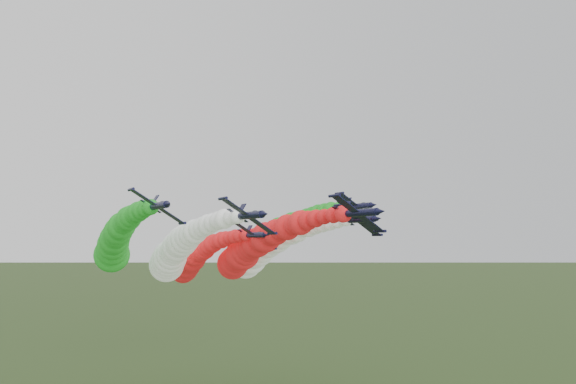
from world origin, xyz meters
name	(u,v)px	position (x,y,z in m)	size (l,w,h in m)	color
jet_lead	(251,249)	(2.13, 21.90, 37.06)	(14.12, 63.87, 15.14)	black
jet_inner_left	(176,252)	(-10.13, 32.22, 36.48)	(14.53, 64.27, 15.54)	black
jet_inner_right	(262,251)	(11.21, 34.45, 36.43)	(14.51, 64.25, 15.52)	black
jet_outer_left	(116,243)	(-20.44, 40.48, 38.35)	(14.05, 63.64, 14.97)	black
jet_outer_right	(268,239)	(18.15, 44.12, 39.24)	(14.65, 64.39, 15.67)	black
jet_trail	(193,260)	(1.36, 52.53, 34.08)	(14.04, 63.78, 15.06)	black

